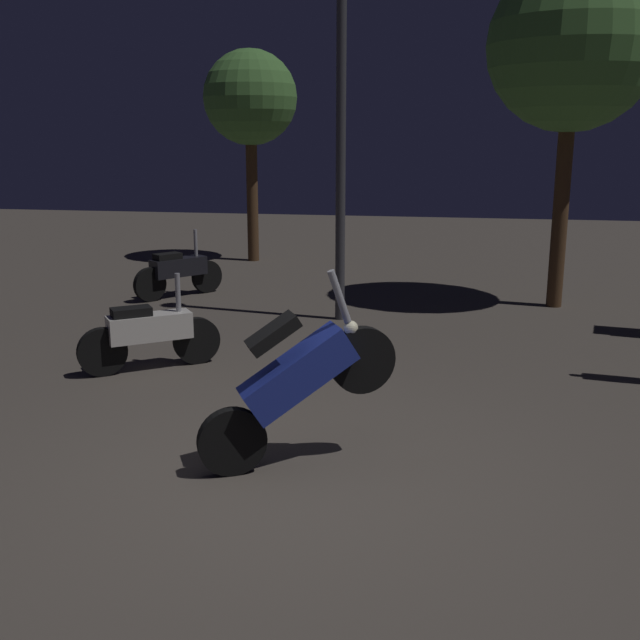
# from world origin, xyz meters

# --- Properties ---
(ground_plane) EXTENTS (40.00, 40.00, 0.00)m
(ground_plane) POSITION_xyz_m (0.00, 0.00, 0.00)
(ground_plane) COLOR #4C443D
(motorcycle_blue_foreground) EXTENTS (1.51, 0.86, 1.63)m
(motorcycle_blue_foreground) POSITION_xyz_m (-0.02, 0.25, 0.74)
(motorcycle_blue_foreground) COLOR black
(motorcycle_blue_foreground) RESTS_ON ground_plane
(motorcycle_white_parked_left) EXTENTS (1.40, 1.06, 1.11)m
(motorcycle_white_parked_left) POSITION_xyz_m (-2.25, 2.53, 0.44)
(motorcycle_white_parked_left) COLOR black
(motorcycle_white_parked_left) RESTS_ON ground_plane
(motorcycle_black_parked_right) EXTENTS (1.11, 1.36, 1.11)m
(motorcycle_black_parked_right) POSITION_xyz_m (-3.38, 6.45, 0.44)
(motorcycle_black_parked_right) COLOR black
(motorcycle_black_parked_right) RESTS_ON ground_plane
(streetlamp_near) EXTENTS (0.36, 0.36, 5.01)m
(streetlamp_near) POSITION_xyz_m (-0.47, 5.37, 3.18)
(streetlamp_near) COLOR #38383D
(streetlamp_near) RESTS_ON ground_plane
(tree_left_bg) EXTENTS (2.53, 2.53, 5.21)m
(tree_left_bg) POSITION_xyz_m (2.76, 6.84, 3.92)
(tree_left_bg) COLOR #4C331E
(tree_left_bg) RESTS_ON ground_plane
(tree_center_bg) EXTENTS (1.95, 1.95, 4.39)m
(tree_center_bg) POSITION_xyz_m (-3.14, 10.35, 3.37)
(tree_center_bg) COLOR #4C331E
(tree_center_bg) RESTS_ON ground_plane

